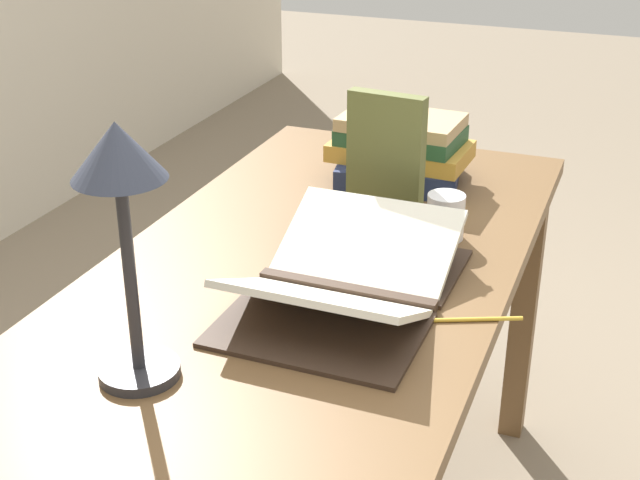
{
  "coord_description": "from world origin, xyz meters",
  "views": [
    {
      "loc": [
        -1.35,
        -0.54,
        1.51
      ],
      "look_at": [
        -0.05,
        -0.04,
        0.85
      ],
      "focal_mm": 50.0,
      "sensor_mm": 36.0,
      "label": 1
    }
  ],
  "objects_px": {
    "open_book": "(347,281)",
    "book_standing_upright": "(386,157)",
    "reading_lamp": "(121,192)",
    "coffee_mug": "(445,217)",
    "book_stack_tall": "(400,151)",
    "pencil": "(468,320)"
  },
  "relations": [
    {
      "from": "open_book",
      "to": "coffee_mug",
      "type": "relative_size",
      "value": 5.45
    },
    {
      "from": "book_standing_upright",
      "to": "pencil",
      "type": "relative_size",
      "value": 1.57
    },
    {
      "from": "book_standing_upright",
      "to": "book_stack_tall",
      "type": "bearing_deg",
      "value": 14.34
    },
    {
      "from": "pencil",
      "to": "reading_lamp",
      "type": "bearing_deg",
      "value": 128.38
    },
    {
      "from": "book_stack_tall",
      "to": "pencil",
      "type": "bearing_deg",
      "value": -153.26
    },
    {
      "from": "open_book",
      "to": "book_standing_upright",
      "type": "height_order",
      "value": "book_standing_upright"
    },
    {
      "from": "book_stack_tall",
      "to": "book_standing_upright",
      "type": "xyz_separation_m",
      "value": [
        -0.21,
        -0.03,
        0.06
      ]
    },
    {
      "from": "reading_lamp",
      "to": "coffee_mug",
      "type": "xyz_separation_m",
      "value": [
        0.63,
        -0.3,
        -0.24
      ]
    },
    {
      "from": "book_stack_tall",
      "to": "reading_lamp",
      "type": "distance_m",
      "value": 0.92
    },
    {
      "from": "reading_lamp",
      "to": "coffee_mug",
      "type": "relative_size",
      "value": 4.32
    },
    {
      "from": "book_standing_upright",
      "to": "coffee_mug",
      "type": "bearing_deg",
      "value": -104.38
    },
    {
      "from": "open_book",
      "to": "pencil",
      "type": "distance_m",
      "value": 0.21
    },
    {
      "from": "book_standing_upright",
      "to": "open_book",
      "type": "bearing_deg",
      "value": -166.71
    },
    {
      "from": "book_stack_tall",
      "to": "reading_lamp",
      "type": "height_order",
      "value": "reading_lamp"
    },
    {
      "from": "book_stack_tall",
      "to": "reading_lamp",
      "type": "xyz_separation_m",
      "value": [
        -0.89,
        0.13,
        0.22
      ]
    },
    {
      "from": "open_book",
      "to": "reading_lamp",
      "type": "relative_size",
      "value": 1.26
    },
    {
      "from": "open_book",
      "to": "reading_lamp",
      "type": "height_order",
      "value": "reading_lamp"
    },
    {
      "from": "coffee_mug",
      "to": "pencil",
      "type": "relative_size",
      "value": 0.54
    },
    {
      "from": "open_book",
      "to": "book_standing_upright",
      "type": "bearing_deg",
      "value": 7.59
    },
    {
      "from": "open_book",
      "to": "book_standing_upright",
      "type": "relative_size",
      "value": 1.87
    },
    {
      "from": "open_book",
      "to": "coffee_mug",
      "type": "bearing_deg",
      "value": -17.65
    },
    {
      "from": "pencil",
      "to": "book_standing_upright",
      "type": "bearing_deg",
      "value": 35.8
    }
  ]
}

